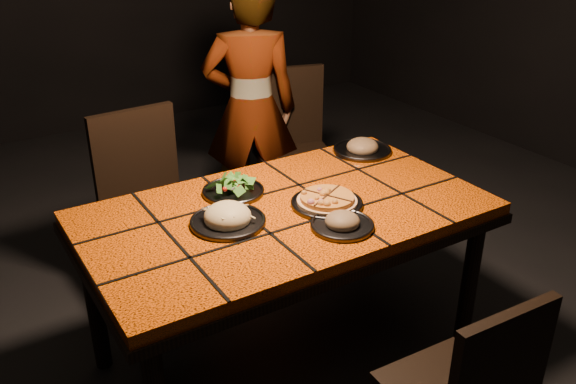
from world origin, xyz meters
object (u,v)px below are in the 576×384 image
dining_table (286,225)px  chair_far_left (147,194)px  chair_far_right (293,140)px  diner (251,109)px  plate_pasta (228,218)px  plate_pizza (327,201)px

dining_table → chair_far_left: chair_far_left is taller
chair_far_left → chair_far_right: 1.03m
diner → plate_pasta: size_ratio=5.22×
dining_table → diner: size_ratio=1.07×
dining_table → plate_pasta: plate_pasta is taller
chair_far_right → plate_pasta: chair_far_right is taller
chair_far_left → diner: 0.88m
chair_far_right → plate_pizza: (-0.55, -1.13, 0.21)m
diner → plate_pasta: 1.37m
dining_table → chair_far_right: (0.70, 1.06, -0.11)m
dining_table → chair_far_right: chair_far_right is taller
plate_pizza → diner: bearing=75.3°
chair_far_right → diner: 0.32m
dining_table → chair_far_left: 0.88m
chair_far_left → diner: size_ratio=0.63×
plate_pizza → plate_pasta: size_ratio=1.13×
chair_far_left → chair_far_right: size_ratio=0.98×
diner → plate_pizza: size_ratio=4.62×
diner → dining_table: bearing=91.8°
chair_far_left → plate_pasta: size_ratio=3.29×
plate_pasta → chair_far_right: bearing=47.8°
chair_far_right → diner: (-0.22, 0.11, 0.20)m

